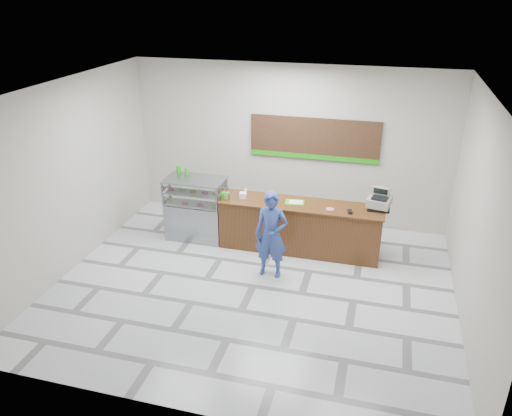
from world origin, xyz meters
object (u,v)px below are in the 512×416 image
(sales_counter, at_px, (300,227))
(customer, at_px, (271,235))
(cash_register, at_px, (379,201))
(display_case, at_px, (196,208))
(serving_tray, at_px, (295,202))

(sales_counter, distance_m, customer, 1.15)
(cash_register, xyz_separation_m, customer, (-1.83, -1.23, -0.35))
(display_case, height_order, serving_tray, display_case)
(serving_tray, xyz_separation_m, customer, (-0.22, -1.07, -0.21))
(display_case, bearing_deg, cash_register, 2.75)
(sales_counter, distance_m, serving_tray, 0.54)
(customer, bearing_deg, serving_tray, 78.19)
(cash_register, distance_m, serving_tray, 1.63)
(cash_register, relative_size, customer, 0.31)
(cash_register, distance_m, customer, 2.24)
(display_case, bearing_deg, sales_counter, 0.00)
(sales_counter, bearing_deg, customer, -107.93)
(sales_counter, height_order, serving_tray, serving_tray)
(sales_counter, relative_size, display_case, 2.45)
(sales_counter, relative_size, customer, 1.96)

